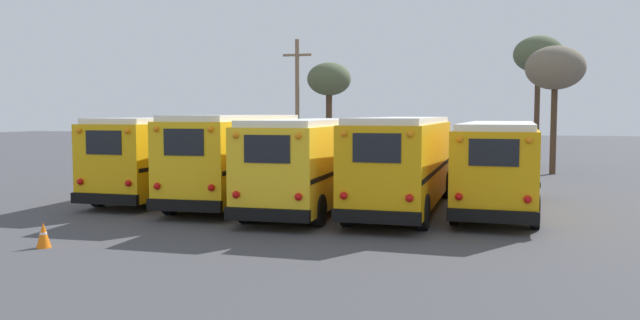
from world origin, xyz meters
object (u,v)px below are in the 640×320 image
object	(u,v)px
school_bus_1	(239,155)
school_bus_2	(314,160)
school_bus_4	(499,162)
bare_tree_2	(538,56)
utility_pole	(297,101)
school_bus_0	(181,153)
traffic_cone	(43,235)
school_bus_3	(403,160)
bare_tree_1	(555,69)
bare_tree_0	(329,81)

from	to	relation	value
school_bus_1	school_bus_2	bearing A→B (deg)	-12.38
school_bus_4	bare_tree_2	world-z (taller)	bare_tree_2
utility_pole	school_bus_2	bearing A→B (deg)	-70.37
school_bus_0	traffic_cone	bearing A→B (deg)	-80.73
school_bus_0	school_bus_3	xyz separation A→B (m)	(9.61, -1.98, 0.03)
school_bus_4	bare_tree_1	size ratio (longest dim) A/B	1.37
school_bus_3	traffic_cone	distance (m)	11.67
school_bus_1	bare_tree_2	size ratio (longest dim) A/B	1.21
school_bus_4	bare_tree_2	size ratio (longest dim) A/B	1.17
bare_tree_1	traffic_cone	size ratio (longest dim) A/B	10.91
school_bus_0	school_bus_2	distance (m)	6.73
school_bus_0	bare_tree_0	xyz separation A→B (m)	(2.45, 15.27, 3.71)
school_bus_3	school_bus_1	bearing A→B (deg)	174.36
bare_tree_0	school_bus_3	bearing A→B (deg)	-67.46
bare_tree_0	bare_tree_1	xyz separation A→B (m)	(13.42, -1.91, 0.38)
utility_pole	bare_tree_2	bearing A→B (deg)	21.46
school_bus_2	school_bus_4	distance (m)	6.50
school_bus_4	bare_tree_0	xyz separation A→B (m)	(-10.37, 16.25, 3.77)
school_bus_1	bare_tree_1	distance (m)	19.83
school_bus_1	traffic_cone	xyz separation A→B (m)	(-1.50, -9.09, -1.48)
school_bus_2	bare_tree_0	distance (m)	18.16
school_bus_1	school_bus_4	distance (m)	9.62
school_bus_1	bare_tree_0	size ratio (longest dim) A/B	1.51
school_bus_3	utility_pole	xyz separation A→B (m)	(-8.62, 15.12, 2.37)
school_bus_2	bare_tree_1	size ratio (longest dim) A/B	1.45
bare_tree_0	bare_tree_2	size ratio (longest dim) A/B	0.80
school_bus_1	bare_tree_2	bearing A→B (deg)	58.93
utility_pole	bare_tree_1	distance (m)	14.98
school_bus_2	school_bus_3	world-z (taller)	school_bus_3
school_bus_3	traffic_cone	bearing A→B (deg)	-133.08
school_bus_1	traffic_cone	size ratio (longest dim) A/B	15.41
school_bus_1	school_bus_4	size ratio (longest dim) A/B	1.03
school_bus_3	utility_pole	world-z (taller)	utility_pole
bare_tree_1	traffic_cone	world-z (taller)	bare_tree_1
school_bus_3	bare_tree_2	distance (m)	22.16
school_bus_3	traffic_cone	xyz separation A→B (m)	(-7.91, -8.46, -1.44)
school_bus_2	school_bus_0	bearing A→B (deg)	162.23
bare_tree_2	school_bus_3	bearing A→B (deg)	-105.39
school_bus_0	bare_tree_1	size ratio (longest dim) A/B	1.53
school_bus_1	bare_tree_1	world-z (taller)	bare_tree_1
school_bus_0	bare_tree_2	bearing A→B (deg)	50.76
utility_pole	bare_tree_1	world-z (taller)	utility_pole
school_bus_1	school_bus_3	size ratio (longest dim) A/B	1.02
school_bus_1	utility_pole	bearing A→B (deg)	98.69
school_bus_1	bare_tree_2	world-z (taller)	bare_tree_2
utility_pole	bare_tree_2	distance (m)	15.67
utility_pole	bare_tree_2	world-z (taller)	bare_tree_2
utility_pole	bare_tree_2	size ratio (longest dim) A/B	0.95
school_bus_3	traffic_cone	size ratio (longest dim) A/B	15.17
traffic_cone	school_bus_1	bearing A→B (deg)	80.62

